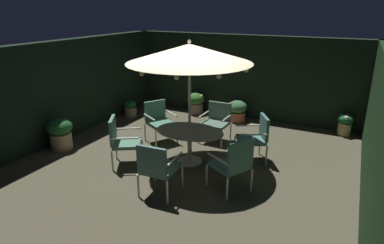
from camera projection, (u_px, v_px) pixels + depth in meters
name	position (u px, v px, depth m)	size (l,w,h in m)	color
ground_plane	(188.00, 162.00, 7.00)	(7.20, 7.41, 0.02)	#494532
hedge_backdrop_rear	(243.00, 76.00, 9.60)	(7.20, 0.30, 2.37)	black
hedge_backdrop_left	(63.00, 90.00, 8.06)	(0.30, 7.41, 2.37)	black
hedge_backdrop_right	(383.00, 137.00, 5.14)	(0.30, 7.41, 2.37)	black
patio_dining_table	(190.00, 137.00, 6.80)	(1.45, 1.06, 0.71)	beige
patio_umbrella	(189.00, 54.00, 6.23)	(2.44, 2.44, 2.54)	beige
patio_chair_north	(157.00, 166.00, 5.59)	(0.64, 0.67, 0.99)	silver
patio_chair_northeast	(234.00, 162.00, 5.69)	(0.82, 0.81, 1.04)	silver
patio_chair_east	(256.00, 135.00, 6.88)	(0.79, 0.79, 0.99)	silver
patio_chair_southeast	(217.00, 119.00, 7.96)	(0.65, 0.62, 0.92)	silver
patio_chair_south	(159.00, 119.00, 7.89)	(0.82, 0.82, 0.98)	silver
patio_chair_southwest	(121.00, 138.00, 6.69)	(0.80, 0.80, 1.02)	beige
potted_plant_right_near	(196.00, 102.00, 10.03)	(0.52, 0.52, 0.65)	#806654
potted_plant_right_far	(345.00, 123.00, 8.35)	(0.39, 0.41, 0.56)	tan
potted_plant_left_near	(237.00, 110.00, 9.37)	(0.53, 0.53, 0.60)	#B05E42
potted_plant_back_right	(130.00, 108.00, 9.81)	(0.36, 0.36, 0.50)	olive
potted_plant_left_far	(60.00, 132.00, 7.52)	(0.57, 0.57, 0.74)	tan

